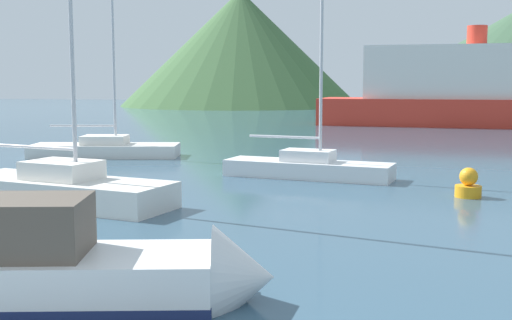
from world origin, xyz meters
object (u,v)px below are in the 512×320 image
at_px(sailboat_outer, 105,147).
at_px(ferry_distant, 475,91).
at_px(buoy_marker, 468,185).
at_px(sailboat_inner, 63,187).
at_px(motorboat_near, 72,271).
at_px(sailboat_middle, 308,166).

height_order(sailboat_outer, ferry_distant, sailboat_outer).
bearing_deg(buoy_marker, sailboat_inner, -160.77).
height_order(sailboat_inner, buoy_marker, sailboat_inner).
distance_m(motorboat_near, ferry_distant, 48.18).
height_order(motorboat_near, sailboat_middle, sailboat_middle).
relative_size(motorboat_near, buoy_marker, 7.30).
height_order(sailboat_inner, sailboat_outer, sailboat_inner).
bearing_deg(sailboat_inner, motorboat_near, -47.53).
relative_size(motorboat_near, sailboat_middle, 0.75).
distance_m(sailboat_middle, ferry_distant, 33.56).
height_order(motorboat_near, sailboat_inner, sailboat_inner).
bearing_deg(motorboat_near, ferry_distant, 62.47).
xyz_separation_m(sailboat_inner, sailboat_outer, (-4.46, 11.58, -0.08)).
bearing_deg(sailboat_middle, sailboat_inner, -122.58).
distance_m(sailboat_inner, sailboat_outer, 12.41).
bearing_deg(sailboat_inner, ferry_distant, 80.37).
height_order(motorboat_near, sailboat_outer, sailboat_outer).
height_order(motorboat_near, buoy_marker, motorboat_near).
distance_m(motorboat_near, sailboat_middle, 14.79).
xyz_separation_m(sailboat_inner, ferry_distant, (15.09, 39.30, 2.38)).
xyz_separation_m(motorboat_near, sailboat_outer, (-9.09, 19.26, -0.09)).
xyz_separation_m(sailboat_outer, buoy_marker, (16.21, -7.48, -0.07)).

